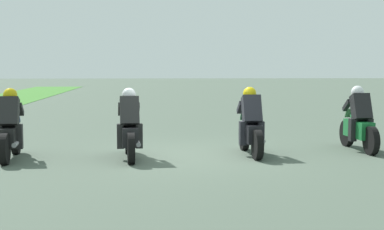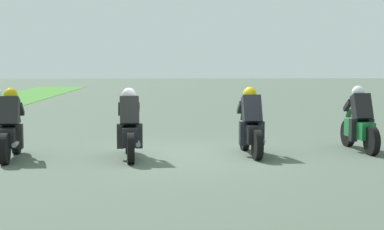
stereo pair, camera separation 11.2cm
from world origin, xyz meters
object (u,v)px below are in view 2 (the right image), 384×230
(rider_lane_a, at_px, (360,124))
(rider_lane_c, at_px, (129,130))
(rider_lane_b, at_px, (251,127))
(rider_lane_d, at_px, (11,130))

(rider_lane_a, relative_size, rider_lane_c, 1.00)
(rider_lane_b, height_order, rider_lane_d, same)
(rider_lane_b, relative_size, rider_lane_d, 1.00)
(rider_lane_d, bearing_deg, rider_lane_a, -88.56)
(rider_lane_c, height_order, rider_lane_d, same)
(rider_lane_b, relative_size, rider_lane_c, 1.00)
(rider_lane_c, relative_size, rider_lane_d, 1.00)
(rider_lane_a, height_order, rider_lane_d, same)
(rider_lane_a, bearing_deg, rider_lane_d, 92.09)
(rider_lane_a, height_order, rider_lane_b, same)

